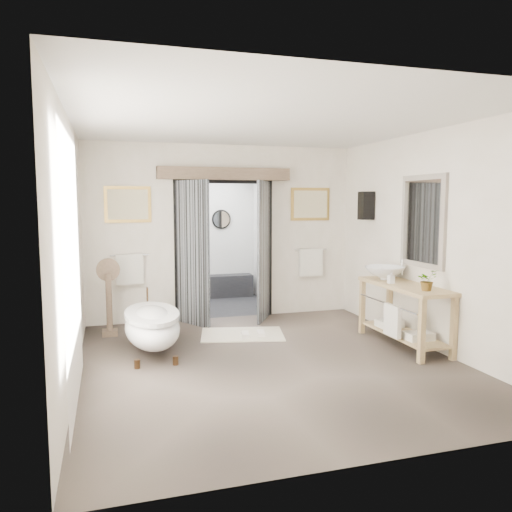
{
  "coord_description": "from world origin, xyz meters",
  "views": [
    {
      "loc": [
        -1.86,
        -5.66,
        1.96
      ],
      "look_at": [
        0.0,
        0.6,
        1.25
      ],
      "focal_mm": 35.0,
      "sensor_mm": 36.0,
      "label": 1
    }
  ],
  "objects_px": {
    "clawfoot_tub": "(152,326)",
    "vanity": "(403,309)",
    "rug": "(242,334)",
    "basin": "(385,273)"
  },
  "relations": [
    {
      "from": "clawfoot_tub",
      "to": "vanity",
      "type": "xyz_separation_m",
      "value": [
        3.31,
        -0.61,
        0.14
      ]
    },
    {
      "from": "rug",
      "to": "basin",
      "type": "distance_m",
      "value": 2.26
    },
    {
      "from": "basin",
      "to": "vanity",
      "type": "bearing_deg",
      "value": -65.78
    },
    {
      "from": "clawfoot_tub",
      "to": "vanity",
      "type": "height_order",
      "value": "vanity"
    },
    {
      "from": "vanity",
      "to": "rug",
      "type": "xyz_separation_m",
      "value": [
        -1.95,
        1.17,
        -0.5
      ]
    },
    {
      "from": "vanity",
      "to": "rug",
      "type": "relative_size",
      "value": 1.33
    },
    {
      "from": "rug",
      "to": "vanity",
      "type": "bearing_deg",
      "value": -30.85
    },
    {
      "from": "rug",
      "to": "basin",
      "type": "relative_size",
      "value": 2.15
    },
    {
      "from": "rug",
      "to": "clawfoot_tub",
      "type": "bearing_deg",
      "value": -157.78
    },
    {
      "from": "clawfoot_tub",
      "to": "vanity",
      "type": "bearing_deg",
      "value": -10.5
    }
  ]
}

